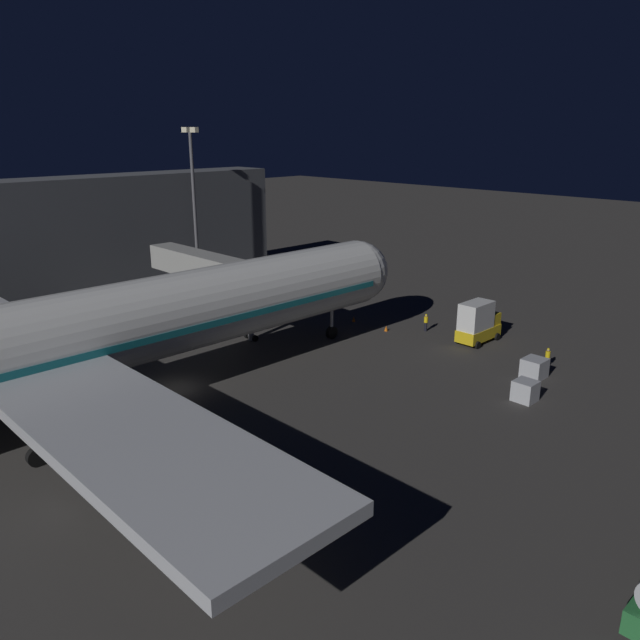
{
  "coord_description": "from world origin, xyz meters",
  "views": [
    {
      "loc": [
        -39.46,
        22.68,
        19.35
      ],
      "look_at": [
        -3.0,
        -12.86,
        3.5
      ],
      "focal_mm": 34.64,
      "sensor_mm": 36.0,
      "label": 1
    }
  ],
  "objects_px": {
    "ground_crew_by_belt_loader": "(426,322)",
    "baggage_container_mid_row": "(534,368)",
    "airliner_at_gate": "(45,346)",
    "apron_floodlight_mast": "(194,199)",
    "jet_bridge": "(218,270)",
    "ops_van": "(478,322)",
    "baggage_container_near_belt": "(525,391)",
    "traffic_cone_nose_port": "(386,328)",
    "traffic_cone_nose_starboard": "(354,319)",
    "ground_crew_marshaller_fwd": "(548,357)"
  },
  "relations": [
    {
      "from": "ground_crew_by_belt_loader",
      "to": "baggage_container_mid_row",
      "type": "bearing_deg",
      "value": 165.5
    },
    {
      "from": "baggage_container_mid_row",
      "to": "ground_crew_marshaller_fwd",
      "type": "bearing_deg",
      "value": -84.12
    },
    {
      "from": "jet_bridge",
      "to": "traffic_cone_nose_starboard",
      "type": "relative_size",
      "value": 33.42
    },
    {
      "from": "ground_crew_marshaller_fwd",
      "to": "traffic_cone_nose_starboard",
      "type": "distance_m",
      "value": 20.32
    },
    {
      "from": "baggage_container_near_belt",
      "to": "ground_crew_by_belt_loader",
      "type": "height_order",
      "value": "ground_crew_by_belt_loader"
    },
    {
      "from": "apron_floodlight_mast",
      "to": "baggage_container_mid_row",
      "type": "relative_size",
      "value": 10.71
    },
    {
      "from": "airliner_at_gate",
      "to": "jet_bridge",
      "type": "distance_m",
      "value": 23.07
    },
    {
      "from": "jet_bridge",
      "to": "apron_floodlight_mast",
      "type": "height_order",
      "value": "apron_floodlight_mast"
    },
    {
      "from": "jet_bridge",
      "to": "ops_van",
      "type": "distance_m",
      "value": 25.61
    },
    {
      "from": "apron_floodlight_mast",
      "to": "ground_crew_marshaller_fwd",
      "type": "bearing_deg",
      "value": -172.38
    },
    {
      "from": "airliner_at_gate",
      "to": "jet_bridge",
      "type": "height_order",
      "value": "airliner_at_gate"
    },
    {
      "from": "ops_van",
      "to": "traffic_cone_nose_starboard",
      "type": "height_order",
      "value": "ops_van"
    },
    {
      "from": "apron_floodlight_mast",
      "to": "baggage_container_mid_row",
      "type": "bearing_deg",
      "value": -176.14
    },
    {
      "from": "ops_van",
      "to": "baggage_container_mid_row",
      "type": "relative_size",
      "value": 2.68
    },
    {
      "from": "traffic_cone_nose_starboard",
      "to": "baggage_container_mid_row",
      "type": "bearing_deg",
      "value": 178.22
    },
    {
      "from": "ground_crew_by_belt_loader",
      "to": "airliner_at_gate",
      "type": "bearing_deg",
      "value": 81.9
    },
    {
      "from": "baggage_container_near_belt",
      "to": "baggage_container_mid_row",
      "type": "distance_m",
      "value": 5.01
    },
    {
      "from": "jet_bridge",
      "to": "apron_floodlight_mast",
      "type": "relative_size",
      "value": 0.94
    },
    {
      "from": "ops_van",
      "to": "traffic_cone_nose_starboard",
      "type": "xyz_separation_m",
      "value": [
        12.55,
        3.57,
        -1.7
      ]
    },
    {
      "from": "baggage_container_mid_row",
      "to": "traffic_cone_nose_port",
      "type": "height_order",
      "value": "baggage_container_mid_row"
    },
    {
      "from": "ops_van",
      "to": "traffic_cone_nose_port",
      "type": "relative_size",
      "value": 8.85
    },
    {
      "from": "apron_floodlight_mast",
      "to": "ground_crew_marshaller_fwd",
      "type": "xyz_separation_m",
      "value": [
        -43.49,
        -5.82,
        -10.27
      ]
    },
    {
      "from": "airliner_at_gate",
      "to": "baggage_container_mid_row",
      "type": "height_order",
      "value": "airliner_at_gate"
    },
    {
      "from": "jet_bridge",
      "to": "ops_van",
      "type": "relative_size",
      "value": 3.78
    },
    {
      "from": "apron_floodlight_mast",
      "to": "traffic_cone_nose_starboard",
      "type": "distance_m",
      "value": 25.99
    },
    {
      "from": "ops_van",
      "to": "baggage_container_mid_row",
      "type": "xyz_separation_m",
      "value": [
        -7.93,
        4.21,
        -1.18
      ]
    },
    {
      "from": "ops_van",
      "to": "traffic_cone_nose_starboard",
      "type": "relative_size",
      "value": 8.85
    },
    {
      "from": "ops_van",
      "to": "baggage_container_near_belt",
      "type": "relative_size",
      "value": 3.08
    },
    {
      "from": "ground_crew_marshaller_fwd",
      "to": "traffic_cone_nose_starboard",
      "type": "relative_size",
      "value": 3.11
    },
    {
      "from": "apron_floodlight_mast",
      "to": "baggage_container_mid_row",
      "type": "distance_m",
      "value": 45.1
    },
    {
      "from": "baggage_container_near_belt",
      "to": "traffic_cone_nose_port",
      "type": "distance_m",
      "value": 18.59
    },
    {
      "from": "ground_crew_by_belt_loader",
      "to": "ground_crew_marshaller_fwd",
      "type": "height_order",
      "value": "ground_crew_by_belt_loader"
    },
    {
      "from": "airliner_at_gate",
      "to": "baggage_container_mid_row",
      "type": "relative_size",
      "value": 36.64
    },
    {
      "from": "jet_bridge",
      "to": "baggage_container_near_belt",
      "type": "height_order",
      "value": "jet_bridge"
    },
    {
      "from": "jet_bridge",
      "to": "traffic_cone_nose_starboard",
      "type": "xyz_separation_m",
      "value": [
        -7.91,
        -11.31,
        -5.72
      ]
    },
    {
      "from": "airliner_at_gate",
      "to": "baggage_container_mid_row",
      "type": "xyz_separation_m",
      "value": [
        -18.28,
        -31.4,
        -5.08
      ]
    },
    {
      "from": "apron_floodlight_mast",
      "to": "traffic_cone_nose_port",
      "type": "distance_m",
      "value": 29.99
    },
    {
      "from": "baggage_container_near_belt",
      "to": "apron_floodlight_mast",
      "type": "bearing_deg",
      "value": -2.21
    },
    {
      "from": "airliner_at_gate",
      "to": "jet_bridge",
      "type": "relative_size",
      "value": 3.63
    },
    {
      "from": "ops_van",
      "to": "baggage_container_near_belt",
      "type": "height_order",
      "value": "ops_van"
    },
    {
      "from": "airliner_at_gate",
      "to": "traffic_cone_nose_port",
      "type": "height_order",
      "value": "airliner_at_gate"
    },
    {
      "from": "apron_floodlight_mast",
      "to": "ground_crew_by_belt_loader",
      "type": "bearing_deg",
      "value": -168.13
    },
    {
      "from": "baggage_container_mid_row",
      "to": "ground_crew_marshaller_fwd",
      "type": "xyz_separation_m",
      "value": [
        0.29,
        -2.86,
        0.14
      ]
    },
    {
      "from": "airliner_at_gate",
      "to": "baggage_container_near_belt",
      "type": "bearing_deg",
      "value": -126.84
    },
    {
      "from": "ground_crew_by_belt_loader",
      "to": "traffic_cone_nose_port",
      "type": "relative_size",
      "value": 3.23
    },
    {
      "from": "baggage_container_near_belt",
      "to": "traffic_cone_nose_port",
      "type": "bearing_deg",
      "value": -16.72
    },
    {
      "from": "apron_floodlight_mast",
      "to": "ground_crew_by_belt_loader",
      "type": "relative_size",
      "value": 10.97
    },
    {
      "from": "baggage_container_mid_row",
      "to": "traffic_cone_nose_starboard",
      "type": "bearing_deg",
      "value": -1.78
    },
    {
      "from": "airliner_at_gate",
      "to": "apron_floodlight_mast",
      "type": "height_order",
      "value": "apron_floodlight_mast"
    },
    {
      "from": "baggage_container_near_belt",
      "to": "traffic_cone_nose_starboard",
      "type": "distance_m",
      "value": 22.84
    }
  ]
}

